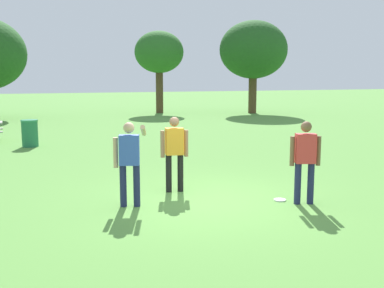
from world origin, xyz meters
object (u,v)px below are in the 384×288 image
object	(u,v)px
frisbee	(280,200)
trash_can_beside_table	(30,133)
tree_slender_mid	(253,50)
person_thrower	(305,157)
person_bystander	(174,149)
tree_far_right	(159,53)
person_catcher	(129,157)

from	to	relation	value
frisbee	trash_can_beside_table	world-z (taller)	trash_can_beside_table
tree_slender_mid	person_thrower	bearing A→B (deg)	-114.51
person_thrower	frisbee	distance (m)	1.05
person_bystander	frisbee	bearing A→B (deg)	-38.38
tree_far_right	person_bystander	bearing A→B (deg)	-104.90
person_thrower	person_bystander	size ratio (longest dim) A/B	1.00
tree_far_right	frisbee	bearing A→B (deg)	-99.53
frisbee	trash_can_beside_table	distance (m)	10.41
trash_can_beside_table	person_catcher	bearing A→B (deg)	-78.56
frisbee	trash_can_beside_table	size ratio (longest dim) A/B	0.26
tree_far_right	tree_slender_mid	bearing A→B (deg)	-21.83
tree_far_right	tree_slender_mid	size ratio (longest dim) A/B	0.89
person_bystander	trash_can_beside_table	distance (m)	8.39
person_thrower	tree_slender_mid	bearing A→B (deg)	65.49
person_bystander	frisbee	distance (m)	2.47
person_catcher	person_bystander	size ratio (longest dim) A/B	1.00
trash_can_beside_table	tree_far_right	world-z (taller)	tree_far_right
person_thrower	frisbee	bearing A→B (deg)	131.21
person_thrower	trash_can_beside_table	world-z (taller)	person_thrower
trash_can_beside_table	person_thrower	bearing A→B (deg)	-62.49
person_catcher	trash_can_beside_table	size ratio (longest dim) A/B	1.71
person_bystander	trash_can_beside_table	xyz separation A→B (m)	(-2.91, 7.85, -0.46)
tree_slender_mid	trash_can_beside_table	bearing A→B (deg)	-143.47
person_bystander	frisbee	xyz separation A→B (m)	(1.79, -1.42, -0.93)
person_catcher	person_bystander	bearing A→B (deg)	34.45
person_catcher	tree_slender_mid	bearing A→B (deg)	56.98
person_bystander	tree_far_right	xyz separation A→B (m)	(5.51, 20.70, 3.05)
person_bystander	tree_far_right	world-z (taller)	tree_far_right
person_thrower	frisbee	world-z (taller)	person_thrower
person_thrower	person_bystander	distance (m)	2.77
person_thrower	tree_far_right	xyz separation A→B (m)	(3.39, 22.49, 3.05)
trash_can_beside_table	tree_slender_mid	world-z (taller)	tree_slender_mid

